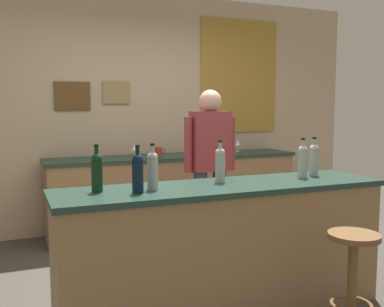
% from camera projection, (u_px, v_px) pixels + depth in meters
% --- Properties ---
extents(ground_plane, '(10.00, 10.00, 0.00)m').
position_uv_depth(ground_plane, '(201.00, 289.00, 3.54)').
color(ground_plane, '#423D38').
extents(back_wall, '(6.00, 0.09, 2.80)m').
position_uv_depth(back_wall, '(135.00, 110.00, 5.27)').
color(back_wall, tan).
rests_on(back_wall, ground_plane).
extents(bar_counter, '(2.36, 0.60, 0.92)m').
position_uv_depth(bar_counter, '(223.00, 248.00, 3.13)').
color(bar_counter, olive).
rests_on(bar_counter, ground_plane).
extents(side_counter, '(2.95, 0.56, 0.90)m').
position_uv_depth(side_counter, '(175.00, 193.00, 5.16)').
color(side_counter, olive).
rests_on(side_counter, ground_plane).
extents(bartender, '(0.52, 0.21, 1.62)m').
position_uv_depth(bartender, '(210.00, 162.00, 4.17)').
color(bartender, '#384766').
rests_on(bartender, ground_plane).
extents(bar_stool, '(0.32, 0.32, 0.68)m').
position_uv_depth(bar_stool, '(353.00, 268.00, 2.75)').
color(bar_stool, brown).
rests_on(bar_stool, ground_plane).
extents(wine_bottle_a, '(0.07, 0.07, 0.31)m').
position_uv_depth(wine_bottle_a, '(97.00, 171.00, 2.80)').
color(wine_bottle_a, black).
rests_on(wine_bottle_a, bar_counter).
extents(wine_bottle_b, '(0.07, 0.07, 0.31)m').
position_uv_depth(wine_bottle_b, '(138.00, 172.00, 2.77)').
color(wine_bottle_b, black).
rests_on(wine_bottle_b, bar_counter).
extents(wine_bottle_c, '(0.07, 0.07, 0.31)m').
position_uv_depth(wine_bottle_c, '(153.00, 169.00, 2.88)').
color(wine_bottle_c, '#999E99').
rests_on(wine_bottle_c, bar_counter).
extents(wine_bottle_d, '(0.07, 0.07, 0.31)m').
position_uv_depth(wine_bottle_d, '(220.00, 164.00, 3.15)').
color(wine_bottle_d, '#999E99').
rests_on(wine_bottle_d, bar_counter).
extents(wine_bottle_e, '(0.07, 0.07, 0.31)m').
position_uv_depth(wine_bottle_e, '(303.00, 160.00, 3.36)').
color(wine_bottle_e, '#999E99').
rests_on(wine_bottle_e, bar_counter).
extents(wine_bottle_f, '(0.07, 0.07, 0.31)m').
position_uv_depth(wine_bottle_f, '(314.00, 159.00, 3.46)').
color(wine_bottle_f, '#999E99').
rests_on(wine_bottle_f, bar_counter).
extents(wine_glass_a, '(0.07, 0.07, 0.16)m').
position_uv_depth(wine_glass_a, '(135.00, 148.00, 4.87)').
color(wine_glass_a, silver).
rests_on(wine_glass_a, side_counter).
extents(wine_glass_b, '(0.07, 0.07, 0.16)m').
position_uv_depth(wine_glass_b, '(238.00, 143.00, 5.51)').
color(wine_glass_b, silver).
rests_on(wine_glass_b, side_counter).
extents(coffee_mug, '(0.12, 0.08, 0.09)m').
position_uv_depth(coffee_mug, '(159.00, 151.00, 5.11)').
color(coffee_mug, '#B2332D').
rests_on(coffee_mug, side_counter).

